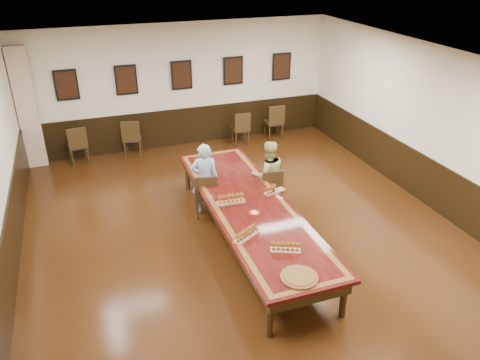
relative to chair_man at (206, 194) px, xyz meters
name	(u,v)px	position (x,y,z in m)	size (l,w,h in m)	color
floor	(249,240)	(0.50, -1.14, -0.48)	(8.00, 10.00, 0.02)	black
ceiling	(251,66)	(0.50, -1.14, 2.74)	(8.00, 10.00, 0.02)	white
wall_back	(182,86)	(0.50, 3.87, 1.13)	(8.00, 0.02, 3.20)	beige
wall_right	(441,132)	(4.51, -1.14, 1.13)	(0.02, 10.00, 3.20)	beige
chair_man	(206,194)	(0.00, 0.00, 0.00)	(0.44, 0.48, 0.94)	black
chair_woman	(269,188)	(1.29, -0.18, -0.01)	(0.43, 0.47, 0.92)	black
spare_chair_a	(77,144)	(-2.29, 3.52, 0.01)	(0.45, 0.49, 0.97)	black
spare_chair_b	(132,137)	(-0.93, 3.54, 0.02)	(0.46, 0.50, 0.98)	black
spare_chair_c	(241,128)	(1.93, 3.31, -0.01)	(0.43, 0.47, 0.92)	black
spare_chair_d	(274,121)	(2.95, 3.42, 0.02)	(0.46, 0.50, 0.99)	black
person_man	(205,179)	(0.02, 0.10, 0.28)	(0.55, 0.36, 1.50)	#4D8BC0
person_woman	(268,175)	(1.30, -0.08, 0.25)	(0.71, 0.56, 1.44)	#C6C77C
pink_phone	(280,198)	(1.10, -1.11, 0.29)	(0.07, 0.13, 0.01)	#FB53A5
curtain	(27,109)	(-3.25, 3.68, 0.98)	(0.45, 0.18, 2.90)	#D1AD90
wainscoting	(249,216)	(0.50, -1.14, 0.03)	(8.00, 10.00, 1.00)	black
conference_table	(249,211)	(0.50, -1.14, 0.14)	(1.40, 5.00, 0.76)	black
posters	(182,75)	(0.50, 3.80, 1.43)	(6.14, 0.04, 0.74)	black
flight_a	(231,199)	(0.20, -0.98, 0.37)	(0.52, 0.19, 0.19)	#98613F
flight_b	(273,189)	(1.06, -0.87, 0.36)	(0.45, 0.25, 0.16)	#98613F
flight_c	(246,234)	(0.06, -2.12, 0.36)	(0.48, 0.36, 0.18)	#98613F
flight_d	(286,247)	(0.50, -2.66, 0.36)	(0.47, 0.31, 0.17)	#98613F
red_plate_grp	(254,213)	(0.46, -1.46, 0.29)	(0.20, 0.20, 0.03)	red
carved_platter	(299,277)	(0.41, -3.30, 0.30)	(0.67, 0.67, 0.04)	#522810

